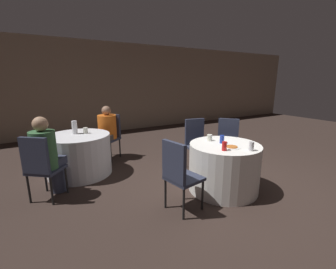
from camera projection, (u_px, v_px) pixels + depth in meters
The scene contains 18 objects.
ground_plane at pixel (221, 187), 3.54m from camera, with size 16.00×16.00×0.00m, color #332621.
wall_back at pixel (119, 88), 7.28m from camera, with size 16.00×0.06×2.80m.
table_near at pixel (224, 167), 3.41m from camera, with size 1.05×1.05×0.72m.
table_far at pixel (79, 155), 3.98m from camera, with size 1.09×1.09×0.72m.
chair_near_northeast at pixel (228, 140), 4.24m from camera, with size 0.57×0.57×0.94m.
chair_near_north at pixel (196, 140), 4.23m from camera, with size 0.47×0.47×0.94m.
chair_near_west at pixel (179, 171), 2.77m from camera, with size 0.47×0.47×0.94m.
chair_far_northeast at pixel (110, 132), 4.81m from camera, with size 0.56×0.56×0.94m.
chair_far_southwest at pixel (40, 164), 3.01m from camera, with size 0.56×0.56×0.94m.
person_green_jacket at pixel (48, 157), 3.16m from camera, with size 0.45×0.47×1.18m.
person_orange_shirt at pixel (106, 132), 4.66m from camera, with size 0.51×0.50×1.13m.
pizza_plate_near at pixel (232, 147), 3.17m from camera, with size 0.25×0.25×0.02m.
soda_can_silver at pixel (251, 146), 3.02m from camera, with size 0.07×0.07×0.12m.
soda_can_red at pixel (224, 146), 3.02m from camera, with size 0.07×0.07×0.12m.
soda_can_blue at pixel (222, 139), 3.38m from camera, with size 0.07×0.07×0.12m.
cup_near at pixel (210, 138), 3.51m from camera, with size 0.08×0.08×0.10m.
bottle_far at pixel (75, 127), 3.95m from camera, with size 0.09×0.09×0.23m.
cup_far at pixel (85, 130), 4.00m from camera, with size 0.08×0.08×0.10m.
Camera 1 is at (-2.35, -2.39, 1.65)m, focal length 24.00 mm.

